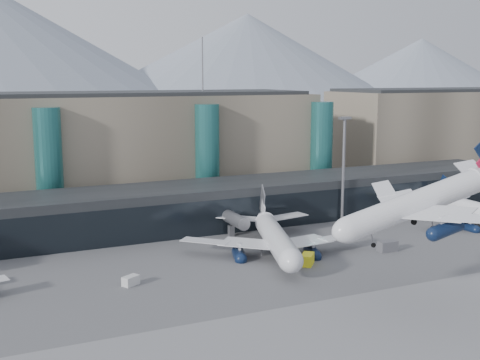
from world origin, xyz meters
name	(u,v)px	position (x,y,z in m)	size (l,w,h in m)	color
ground	(354,309)	(0.00, 0.00, 0.00)	(900.00, 900.00, 0.00)	#515154
runway_strip	(421,349)	(0.00, -15.00, 0.02)	(400.00, 40.00, 0.04)	slate
runway_markings	(421,349)	(0.00, -15.00, 0.05)	(128.00, 1.00, 0.02)	gold
concourse	(213,205)	(-0.02, 57.73, 4.97)	(170.00, 27.00, 10.00)	black
terminal_main	(80,151)	(-25.00, 90.00, 15.44)	(130.00, 30.00, 31.00)	gray
terminal_east	(432,134)	(95.00, 90.00, 15.44)	(70.00, 30.00, 31.00)	gray
teal_towers	(133,162)	(-14.99, 74.01, 14.01)	(116.40, 19.40, 46.00)	#246563
mountain_ridge	(66,61)	(15.97, 380.00, 45.74)	(910.00, 400.00, 110.00)	gray
lightmast_mid	(344,163)	(30.00, 48.00, 14.42)	(3.00, 1.20, 25.60)	slate
hero_jet	(431,193)	(10.74, -3.48, 17.86)	(32.63, 33.35, 10.75)	silver
jet_parked_mid	(273,228)	(2.92, 32.53, 4.80)	(37.62, 39.54, 12.69)	silver
jet_parked_right	(480,206)	(58.72, 32.44, 4.32)	(35.49, 34.19, 11.42)	silver
veh_a	(131,281)	(-28.39, 24.69, 0.81)	(2.87, 1.61, 1.61)	silver
veh_c	(388,246)	(24.15, 22.90, 1.08)	(3.87, 2.04, 2.15)	#525157
veh_d	(354,220)	(31.34, 44.88, 0.87)	(3.05, 1.63, 1.74)	silver
veh_g	(316,239)	(14.27, 34.58, 0.75)	(2.56, 1.49, 1.49)	silver
veh_h	(307,259)	(4.77, 21.95, 1.05)	(3.82, 2.01, 2.11)	yellow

